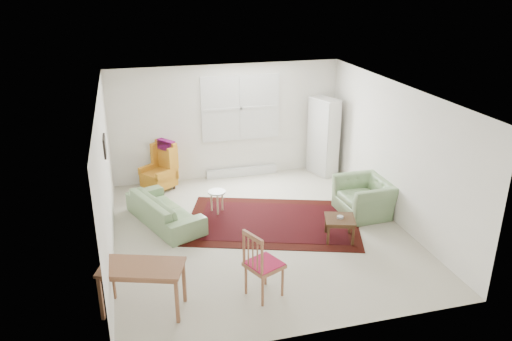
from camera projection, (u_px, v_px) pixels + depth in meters
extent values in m
cube|color=beige|center=(260.00, 232.00, 8.81)|extent=(5.00, 5.50, 0.01)
cube|color=white|center=(261.00, 92.00, 7.89)|extent=(5.00, 5.50, 0.01)
cube|color=white|center=(227.00, 122.00, 10.82)|extent=(5.00, 0.04, 2.50)
cube|color=white|center=(322.00, 246.00, 5.87)|extent=(5.00, 0.04, 2.50)
cube|color=white|center=(106.00, 181.00, 7.75)|extent=(0.04, 5.50, 2.50)
cube|color=white|center=(395.00, 153.00, 8.94)|extent=(0.04, 5.50, 2.50)
cube|color=white|center=(241.00, 108.00, 10.76)|extent=(1.72, 0.06, 1.42)
cube|color=white|center=(241.00, 108.00, 10.76)|extent=(1.60, 0.02, 1.30)
cube|color=silver|center=(242.00, 172.00, 11.24)|extent=(1.60, 0.12, 0.18)
cube|color=black|center=(105.00, 146.00, 8.06)|extent=(0.03, 0.42, 0.32)
cube|color=olive|center=(106.00, 146.00, 8.06)|extent=(0.01, 0.34, 0.24)
imported|color=#719060|center=(164.00, 204.00, 9.00)|extent=(1.36, 1.96, 0.74)
imported|color=#719060|center=(365.00, 194.00, 9.35)|extent=(0.95, 1.07, 0.80)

